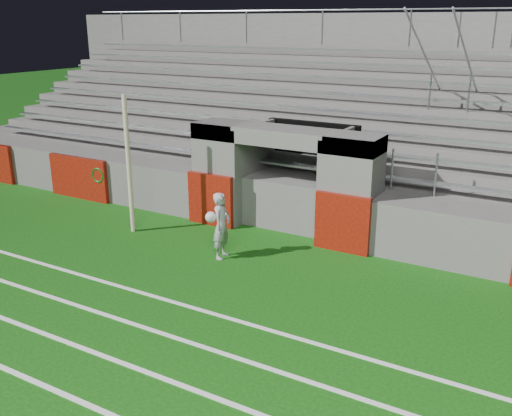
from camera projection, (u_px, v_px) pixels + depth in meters
The scene contains 5 objects.
ground at pixel (203, 282), 11.54m from camera, with size 90.00×90.00×0.00m, color #10480C.
field_post at pixel (129, 165), 13.82m from camera, with size 0.11×0.11×3.41m, color beige.
stadium_structure at pixel (349, 141), 17.64m from camera, with size 26.00×8.48×5.42m.
goalkeeper_with_ball at pixel (221, 225), 12.52m from camera, with size 0.56×0.59×1.50m.
hose_coil at pixel (99, 177), 16.39m from camera, with size 0.52×0.14×0.61m.
Camera 1 is at (6.15, -8.57, 5.02)m, focal length 40.00 mm.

